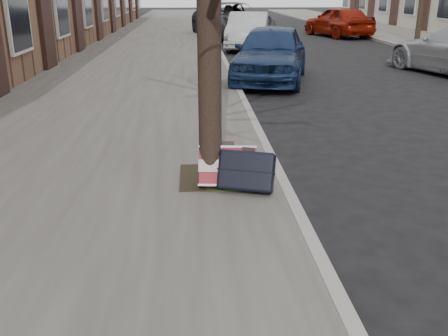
{
  "coord_description": "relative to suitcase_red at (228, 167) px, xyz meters",
  "views": [
    {
      "loc": [
        -2.26,
        -4.18,
        2.17
      ],
      "look_at": [
        -1.94,
        0.8,
        0.37
      ],
      "focal_mm": 40.0,
      "sensor_mm": 36.0,
      "label": 1
    }
  ],
  "objects": [
    {
      "name": "car_near_front",
      "position": [
        1.58,
        7.26,
        0.34
      ],
      "size": [
        2.59,
        4.33,
        1.38
      ],
      "primitive_type": "imported",
      "rotation": [
        0.0,
        0.0,
        -0.25
      ],
      "color": "navy",
      "rests_on": "ground"
    },
    {
      "name": "dirt_patch",
      "position": [
        -0.1,
        0.31,
        -0.23
      ],
      "size": [
        0.85,
        0.85,
        0.02
      ],
      "primitive_type": "cube",
      "color": "black",
      "rests_on": "near_sidewalk"
    },
    {
      "name": "car_far_back",
      "position": [
        6.62,
        19.12,
        0.36
      ],
      "size": [
        2.78,
        4.51,
        1.43
      ],
      "primitive_type": "imported",
      "rotation": [
        0.0,
        0.0,
        3.42
      ],
      "color": "maroon",
      "rests_on": "ground"
    },
    {
      "name": "suitcase_red",
      "position": [
        0.0,
        0.0,
        0.0
      ],
      "size": [
        0.63,
        0.38,
        0.47
      ],
      "primitive_type": "cube",
      "rotation": [
        -0.42,
        0.0,
        -0.09
      ],
      "color": "maroon",
      "rests_on": "near_sidewalk"
    },
    {
      "name": "car_near_mid",
      "position": [
        1.78,
        14.33,
        0.32
      ],
      "size": [
        2.1,
        4.25,
        1.34
      ],
      "primitive_type": "imported",
      "rotation": [
        0.0,
        0.0,
        -0.17
      ],
      "color": "#B8BBC0",
      "rests_on": "ground"
    },
    {
      "name": "suitcase_navy",
      "position": [
        0.19,
        -0.13,
        -0.0
      ],
      "size": [
        0.67,
        0.51,
        0.47
      ],
      "primitive_type": "cube",
      "rotation": [
        -0.42,
        0.0,
        -0.3
      ],
      "color": "black",
      "rests_on": "near_sidewalk"
    },
    {
      "name": "car_near_back",
      "position": [
        1.54,
        18.88,
        0.44
      ],
      "size": [
        3.96,
        6.18,
        1.59
      ],
      "primitive_type": "imported",
      "rotation": [
        0.0,
        0.0,
        0.25
      ],
      "color": "#323237",
      "rests_on": "ground"
    },
    {
      "name": "near_sidewalk",
      "position": [
        -1.8,
        14.11,
        -0.29
      ],
      "size": [
        5.0,
        70.0,
        0.12
      ],
      "primitive_type": "cube",
      "color": "slate",
      "rests_on": "ground"
    },
    {
      "name": "ground",
      "position": [
        1.9,
        -0.89,
        -0.35
      ],
      "size": [
        120.0,
        120.0,
        0.0
      ],
      "primitive_type": "plane",
      "color": "black",
      "rests_on": "ground"
    }
  ]
}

